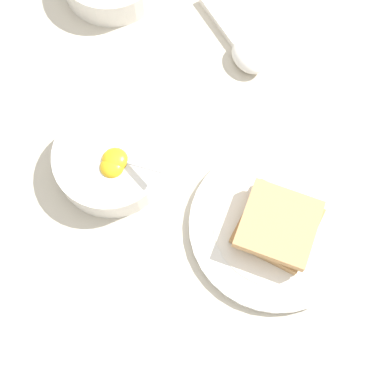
{
  "coord_description": "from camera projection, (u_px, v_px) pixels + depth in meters",
  "views": [
    {
      "loc": [
        0.22,
        -0.29,
        0.68
      ],
      "look_at": [
        0.09,
        -0.1,
        0.02
      ],
      "focal_mm": 50.0,
      "sensor_mm": 36.0,
      "label": 1
    }
  ],
  "objects": [
    {
      "name": "ground_plane",
      "position": [
        184.0,
        107.0,
        0.76
      ],
      "size": [
        3.0,
        3.0,
        0.0
      ],
      "primitive_type": "plane",
      "color": "beige"
    },
    {
      "name": "egg_bowl",
      "position": [
        111.0,
        160.0,
        0.71
      ],
      "size": [
        0.16,
        0.15,
        0.07
      ],
      "color": "white",
      "rests_on": "ground_plane"
    },
    {
      "name": "toast_plate",
      "position": [
        275.0,
        226.0,
        0.7
      ],
      "size": [
        0.22,
        0.22,
        0.01
      ],
      "color": "white",
      "rests_on": "ground_plane"
    },
    {
      "name": "toast_sandwich",
      "position": [
        278.0,
        225.0,
        0.67
      ],
      "size": [
        0.11,
        0.11,
        0.03
      ],
      "color": "tan",
      "rests_on": "toast_plate"
    },
    {
      "name": "soup_spoon",
      "position": [
        243.0,
        49.0,
        0.78
      ],
      "size": [
        0.16,
        0.09,
        0.03
      ],
      "color": "white",
      "rests_on": "ground_plane"
    }
  ]
}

